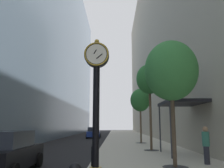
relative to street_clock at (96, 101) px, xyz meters
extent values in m
plane|color=black|center=(-0.59, 20.88, -2.75)|extent=(110.00, 110.00, 0.00)
cube|color=beige|center=(2.74, 23.88, -2.68)|extent=(6.67, 80.00, 0.14)
cube|color=slate|center=(-11.73, 23.88, 13.36)|extent=(9.00, 80.00, 32.22)
cube|color=#A89E89|center=(10.57, 23.88, 12.96)|extent=(9.00, 80.00, 31.42)
cylinder|color=black|center=(0.00, 0.01, -0.47)|extent=(0.22, 0.22, 3.22)
cylinder|color=black|center=(0.00, 0.01, 1.56)|extent=(0.84, 0.28, 0.84)
torus|color=gold|center=(0.00, -0.15, 1.56)|extent=(0.82, 0.05, 0.82)
cylinder|color=silver|center=(0.00, -0.14, 1.56)|extent=(0.69, 0.01, 0.69)
cylinder|color=silver|center=(0.00, 0.16, 1.56)|extent=(0.69, 0.01, 0.69)
sphere|color=gold|center=(0.00, 0.01, 2.05)|extent=(0.16, 0.16, 0.16)
cube|color=black|center=(-0.04, -0.15, 1.64)|extent=(0.11, 0.01, 0.16)
cube|color=black|center=(0.10, -0.15, 1.48)|extent=(0.22, 0.01, 0.19)
cylinder|color=black|center=(-0.18, 1.78, -2.17)|extent=(0.27, 0.27, 0.87)
sphere|color=black|center=(-0.18, 1.78, -1.66)|extent=(0.28, 0.28, 0.28)
cylinder|color=#333335|center=(3.25, 3.02, -2.60)|extent=(1.10, 1.10, 0.02)
cylinder|color=#4C3D2D|center=(3.25, 3.02, -0.90)|extent=(0.18, 0.18, 3.41)
ellipsoid|color=#387F3D|center=(3.25, 3.02, 1.73)|extent=(2.46, 2.46, 2.83)
cylinder|color=#333335|center=(3.25, 9.69, -2.60)|extent=(1.10, 1.10, 0.02)
cylinder|color=brown|center=(3.25, 9.69, -0.35)|extent=(0.18, 0.18, 4.51)
ellipsoid|color=#2D7033|center=(3.25, 9.69, 2.65)|extent=(1.99, 1.99, 2.29)
cylinder|color=#333335|center=(3.25, 16.36, -2.60)|extent=(1.10, 1.10, 0.02)
cylinder|color=brown|center=(3.25, 16.36, -0.82)|extent=(0.18, 0.18, 3.57)
ellipsoid|color=#2D7033|center=(3.25, 16.36, 1.73)|extent=(2.04, 2.04, 2.35)
cylinder|color=#23232D|center=(4.94, 3.78, -2.19)|extent=(0.35, 0.35, 0.83)
cylinder|color=#337560|center=(4.94, 3.78, -1.44)|extent=(0.45, 0.45, 0.67)
sphere|color=#9E7556|center=(4.94, 3.78, -0.98)|extent=(0.25, 0.25, 0.25)
cube|color=black|center=(4.87, 7.23, 0.59)|extent=(2.40, 3.60, 0.20)
cylinder|color=#333338|center=(3.75, 5.63, -1.01)|extent=(0.10, 0.10, 3.20)
cylinder|color=#333338|center=(3.75, 8.83, -1.01)|extent=(0.10, 0.10, 3.20)
cube|color=black|center=(-3.88, 2.36, -2.11)|extent=(1.88, 4.32, 0.84)
cube|color=#282D38|center=(-3.88, 2.15, -1.37)|extent=(1.63, 2.43, 0.68)
cylinder|color=black|center=(-4.81, 3.80, -2.43)|extent=(0.23, 0.64, 0.64)
cylinder|color=black|center=(-3.01, 3.84, -2.43)|extent=(0.23, 0.64, 0.64)
cube|color=navy|center=(-2.55, 27.34, -2.15)|extent=(1.96, 4.11, 0.76)
cube|color=#282D38|center=(-2.54, 27.14, -1.47)|extent=(1.68, 2.32, 0.62)
cylinder|color=black|center=(-3.51, 28.68, -2.43)|extent=(0.24, 0.65, 0.64)
cylinder|color=black|center=(-1.69, 28.75, -2.43)|extent=(0.24, 0.65, 0.64)
cylinder|color=black|center=(-3.41, 25.93, -2.43)|extent=(0.24, 0.65, 0.64)
cylinder|color=black|center=(-1.59, 25.99, -2.43)|extent=(0.24, 0.65, 0.64)
camera|label=1|loc=(0.62, -7.55, -0.76)|focal=37.00mm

